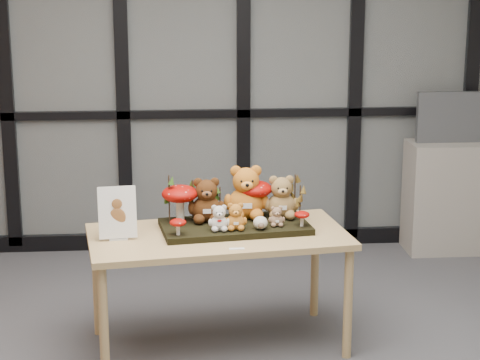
{
  "coord_description": "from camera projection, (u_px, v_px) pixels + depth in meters",
  "views": [
    {
      "loc": [
        -0.09,
        -3.99,
        2.14
      ],
      "look_at": [
        0.28,
        0.61,
        0.99
      ],
      "focal_mm": 65.0,
      "sensor_mm": 36.0,
      "label": 1
    }
  ],
  "objects": [
    {
      "name": "room_shell",
      "position": [
        190.0,
        68.0,
        3.98
      ],
      "size": [
        5.0,
        5.0,
        5.0
      ],
      "color": "#B7B5AC",
      "rests_on": "floor"
    },
    {
      "name": "glass_partition",
      "position": [
        183.0,
        65.0,
        6.43
      ],
      "size": [
        4.9,
        0.06,
        2.78
      ],
      "color": "#2D383F",
      "rests_on": "floor"
    },
    {
      "name": "display_table",
      "position": [
        218.0,
        245.0,
        4.88
      ],
      "size": [
        1.52,
        0.91,
        0.67
      ],
      "rotation": [
        0.0,
        0.0,
        0.14
      ],
      "color": "tan",
      "rests_on": "floor"
    },
    {
      "name": "diorama_tray",
      "position": [
        235.0,
        227.0,
        4.93
      ],
      "size": [
        0.88,
        0.52,
        0.04
      ],
      "primitive_type": "cube",
      "rotation": [
        0.0,
        0.0,
        0.14
      ],
      "color": "black",
      "rests_on": "display_table"
    },
    {
      "name": "bear_pooh_yellow",
      "position": [
        246.0,
        189.0,
        5.01
      ],
      "size": [
        0.29,
        0.27,
        0.34
      ],
      "primitive_type": null,
      "rotation": [
        0.0,
        0.0,
        0.14
      ],
      "color": "#C66E1D",
      "rests_on": "diorama_tray"
    },
    {
      "name": "bear_brown_medium",
      "position": [
        206.0,
        197.0,
        4.95
      ],
      "size": [
        0.24,
        0.22,
        0.28
      ],
      "primitive_type": null,
      "rotation": [
        0.0,
        0.0,
        0.14
      ],
      "color": "#46240E",
      "rests_on": "diorama_tray"
    },
    {
      "name": "bear_tan_back",
      "position": [
        281.0,
        194.0,
        5.02
      ],
      "size": [
        0.23,
        0.22,
        0.27
      ],
      "primitive_type": null,
      "rotation": [
        0.0,
        0.0,
        0.14
      ],
      "color": "olive",
      "rests_on": "diorama_tray"
    },
    {
      "name": "bear_small_yellow",
      "position": [
        236.0,
        215.0,
        4.8
      ],
      "size": [
        0.14,
        0.13,
        0.17
      ],
      "primitive_type": null,
      "rotation": [
        0.0,
        0.0,
        0.14
      ],
      "color": "#C07223",
      "rests_on": "diorama_tray"
    },
    {
      "name": "bear_white_bow",
      "position": [
        219.0,
        216.0,
        4.79
      ],
      "size": [
        0.14,
        0.13,
        0.16
      ],
      "primitive_type": null,
      "rotation": [
        0.0,
        0.0,
        0.14
      ],
      "color": "silver",
      "rests_on": "diorama_tray"
    },
    {
      "name": "bear_beige_small",
      "position": [
        277.0,
        215.0,
        4.87
      ],
      "size": [
        0.11,
        0.1,
        0.12
      ],
      "primitive_type": null,
      "rotation": [
        0.0,
        0.0,
        0.14
      ],
      "color": "#8F6B4F",
      "rests_on": "diorama_tray"
    },
    {
      "name": "plush_cream_hedgehog",
      "position": [
        260.0,
        222.0,
        4.82
      ],
      "size": [
        0.07,
        0.06,
        0.08
      ],
      "primitive_type": null,
      "rotation": [
        0.0,
        0.0,
        0.14
      ],
      "color": "beige",
      "rests_on": "diorama_tray"
    },
    {
      "name": "mushroom_back_left",
      "position": [
        180.0,
        202.0,
        4.95
      ],
      "size": [
        0.21,
        0.21,
        0.23
      ],
      "primitive_type": null,
      "color": "#930904",
      "rests_on": "diorama_tray"
    },
    {
      "name": "mushroom_back_right",
      "position": [
        254.0,
        197.0,
        5.05
      ],
      "size": [
        0.21,
        0.21,
        0.23
      ],
      "primitive_type": null,
      "color": "#930904",
      "rests_on": "diorama_tray"
    },
    {
      "name": "mushroom_front_left",
      "position": [
        178.0,
        226.0,
        4.71
      ],
      "size": [
        0.09,
        0.09,
        0.1
      ],
      "primitive_type": null,
      "color": "#930904",
      "rests_on": "diorama_tray"
    },
    {
      "name": "mushroom_front_right",
      "position": [
        302.0,
        218.0,
        4.87
      ],
      "size": [
        0.09,
        0.09,
        0.1
      ],
      "primitive_type": null,
      "color": "#930904",
      "rests_on": "diorama_tray"
    },
    {
      "name": "sprig_green_far_left",
      "position": [
        169.0,
        199.0,
        4.92
      ],
      "size": [
        0.05,
        0.05,
        0.28
      ],
      "primitive_type": null,
      "color": "#1A3E0E",
      "rests_on": "diorama_tray"
    },
    {
      "name": "sprig_green_mid_left",
      "position": [
        193.0,
        199.0,
        5.0
      ],
      "size": [
        0.05,
        0.05,
        0.23
      ],
      "primitive_type": null,
      "color": "#1A3E0E",
      "rests_on": "diorama_tray"
    },
    {
      "name": "sprig_dry_far_right",
      "position": [
        295.0,
        195.0,
        5.06
      ],
      "size": [
        0.05,
        0.05,
        0.25
      ],
      "primitive_type": null,
      "color": "brown",
      "rests_on": "diorama_tray"
    },
    {
      "name": "sprig_dry_mid_right",
      "position": [
        300.0,
        203.0,
        4.97
      ],
      "size": [
        0.05,
        0.05,
        0.21
      ],
      "primitive_type": null,
      "color": "brown",
      "rests_on": "diorama_tray"
    },
    {
      "name": "sprig_green_centre",
      "position": [
        220.0,
        202.0,
        5.05
      ],
      "size": [
        0.05,
        0.05,
        0.18
      ],
      "primitive_type": null,
      "color": "#1A3E0E",
      "rests_on": "diorama_tray"
    },
    {
      "name": "sign_holder",
      "position": [
        117.0,
        215.0,
        4.73
      ],
      "size": [
        0.21,
        0.08,
        0.29
      ],
      "rotation": [
        0.0,
        0.0,
        0.12
      ],
      "color": "silver",
      "rests_on": "display_table"
    },
    {
      "name": "label_card",
      "position": [
        237.0,
        249.0,
        4.6
      ],
      "size": [
        0.08,
        0.03,
        0.0
      ],
      "primitive_type": "cube",
      "color": "white",
      "rests_on": "display_table"
    },
    {
      "name": "cabinet",
      "position": [
        448.0,
        197.0,
        6.61
      ],
      "size": [
        0.63,
        0.37,
        0.84
      ],
      "primitive_type": "cube",
      "color": "gray",
      "rests_on": "floor"
    },
    {
      "name": "monitor",
      "position": [
        452.0,
        117.0,
        6.48
      ],
      "size": [
        0.54,
        0.06,
        0.38
      ],
      "color": "#4A4D51",
      "rests_on": "cabinet"
    }
  ]
}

